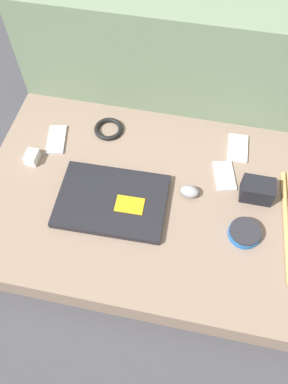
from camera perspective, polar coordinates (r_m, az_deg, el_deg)
The scene contains 12 objects.
ground_plane at distance 1.33m, azimuth 0.00°, elevation -2.98°, with size 8.00×8.00×0.00m, color #38383D.
couch_seat at distance 1.28m, azimuth 0.00°, elevation -1.78°, with size 1.09×0.74×0.11m.
couch_backrest at distance 1.43m, azimuth 4.00°, elevation 18.49°, with size 1.09×0.20×0.50m.
laptop at distance 1.21m, azimuth -4.89°, elevation -1.35°, with size 0.36×0.26×0.03m.
computer_mouse at distance 1.23m, azimuth 6.95°, elevation 0.09°, with size 0.07×0.05×0.04m.
speaker_puck at distance 1.19m, azimuth 15.10°, elevation -6.00°, with size 0.10×0.10×0.03m.
phone_silver at distance 1.38m, azimuth 14.09°, elevation 6.54°, with size 0.07×0.12×0.01m.
phone_black at distance 1.30m, azimuth 12.14°, elevation 2.42°, with size 0.09×0.13×0.01m.
phone_small at distance 1.40m, azimuth -13.20°, elevation 7.80°, with size 0.09×0.14×0.01m.
camera_pouch at distance 1.26m, azimuth 16.88°, elevation 0.27°, with size 0.10×0.07×0.07m.
charger_brick at distance 1.36m, azimuth -16.70°, elevation 5.10°, with size 0.04×0.06×0.04m.
cable_coil at distance 1.40m, azimuth -5.41°, elevation 9.53°, with size 0.11×0.11×0.02m.
Camera 1 is at (0.13, -0.62, 1.17)m, focal length 35.00 mm.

